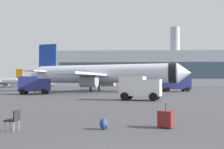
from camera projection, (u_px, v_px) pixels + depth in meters
name	position (u px, v px, depth m)	size (l,w,h in m)	color
airplane_at_gate	(103.00, 74.00, 52.29)	(35.15, 32.06, 10.50)	silver
service_truck	(34.00, 84.00, 40.71)	(5.03, 3.01, 2.90)	navy
fuel_truck	(175.00, 83.00, 52.52)	(6.23, 3.27, 3.20)	navy
cargo_van	(140.00, 87.00, 27.48)	(4.79, 3.35, 2.60)	white
safety_cone_near	(127.00, 90.00, 52.43)	(0.44, 0.44, 0.83)	#F2590C
safety_cone_mid	(135.00, 89.00, 54.89)	(0.44, 0.44, 0.78)	#F2590C
safety_cone_far	(35.00, 93.00, 40.13)	(0.44, 0.44, 0.62)	#F2590C
safety_cone_outer	(125.00, 95.00, 31.72)	(0.44, 0.44, 0.72)	#F2590C
rolling_suitcase	(166.00, 119.00, 11.01)	(0.75, 0.69, 1.10)	maroon
traveller_backpack	(104.00, 124.00, 10.65)	(0.36, 0.40, 0.48)	navy
gate_chair	(14.00, 119.00, 10.29)	(0.54, 0.54, 0.86)	black
terminal_building	(151.00, 69.00, 118.51)	(87.06, 18.73, 27.83)	#9EA3AD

